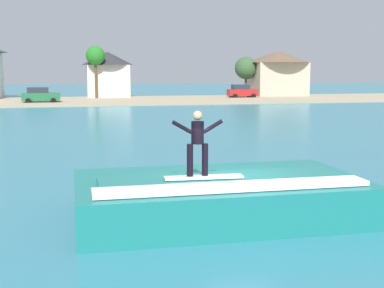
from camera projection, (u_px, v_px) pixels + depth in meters
The scene contains 11 objects.
ground_plane at pixel (233, 221), 14.00m from camera, with size 260.00×260.00×0.00m, color teal.
wave_crest at pixel (219, 197), 14.30m from camera, with size 7.56×4.34×1.21m.
surfboard at pixel (204, 177), 13.59m from camera, with size 2.04×0.46×0.06m.
surfer at pixel (198, 139), 13.47m from camera, with size 1.32×0.32×1.67m.
shoreline_bank at pixel (105, 101), 65.95m from camera, with size 120.00×18.29×0.13m.
car_near_shore at pixel (40, 95), 61.93m from camera, with size 4.30×2.13×1.86m.
car_far_shore at pixel (242, 91), 72.62m from camera, with size 3.97×2.05×1.86m.
house_gabled_white at pixel (278, 70), 77.17m from camera, with size 9.25×9.25×6.51m.
house_small_cottage at pixel (108, 72), 73.17m from camera, with size 7.02×7.02×6.30m.
tree_tall_bare at pixel (246, 68), 75.99m from camera, with size 3.20×3.20×5.68m.
tree_short_bushy at pixel (95, 56), 69.37m from camera, with size 2.49×2.49×6.94m.
Camera 1 is at (-4.05, -13.00, 3.98)m, focal length 49.89 mm.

